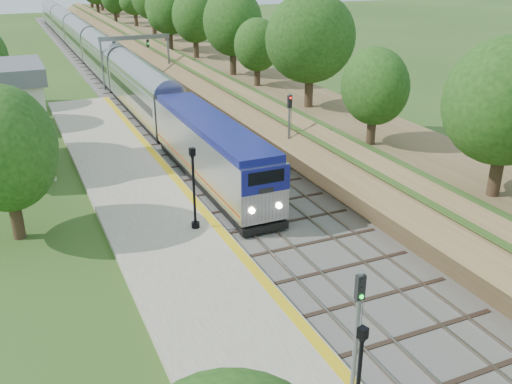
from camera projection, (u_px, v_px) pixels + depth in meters
name	position (u px, v px, depth m)	size (l,w,h in m)	color
ground	(407.00, 378.00, 21.88)	(320.00, 320.00, 0.00)	#2D4C19
trackbed	(126.00, 80.00, 73.14)	(9.50, 170.00, 0.28)	#4C4944
platform	(163.00, 229.00, 33.33)	(6.40, 68.00, 0.38)	gray
yellow_stripe	(209.00, 217.00, 34.33)	(0.55, 68.00, 0.01)	gold
embankment	(187.00, 60.00, 75.55)	(10.64, 170.00, 11.70)	brown
signal_gantry	(135.00, 47.00, 67.26)	(8.40, 0.38, 6.20)	slate
trees_behind_platform	(38.00, 148.00, 33.34)	(7.82, 53.32, 7.21)	#332316
train	(92.00, 50.00, 81.54)	(2.99, 119.95, 4.40)	black
lamppost_far	(194.00, 193.00, 32.24)	(0.48, 0.48, 4.85)	black
signal_platform	(357.00, 325.00, 18.98)	(0.31, 0.25, 5.27)	slate
signal_farside	(289.00, 124.00, 41.57)	(0.31, 0.25, 5.66)	slate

